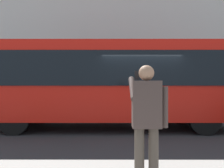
{
  "coord_description": "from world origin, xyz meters",
  "views": [
    {
      "loc": [
        0.92,
        7.67,
        1.57
      ],
      "look_at": [
        0.94,
        0.01,
        1.6
      ],
      "focal_mm": 35.2,
      "sensor_mm": 36.0,
      "label": 1
    }
  ],
  "objects": [
    {
      "name": "building_facade_far",
      "position": [
        -0.02,
        -6.8,
        5.99
      ],
      "size": [
        28.0,
        1.55,
        12.0
      ],
      "color": "beige",
      "rests_on": "ground_plane"
    },
    {
      "name": "pedestrian_photographer",
      "position": [
        0.44,
        4.57,
        1.14
      ],
      "size": [
        0.53,
        0.52,
        1.7
      ],
      "color": "#4C4238",
      "rests_on": "sidewalk_curb"
    },
    {
      "name": "ground_plane",
      "position": [
        0.0,
        0.0,
        0.0
      ],
      "size": [
        60.0,
        60.0,
        0.0
      ],
      "primitive_type": "plane",
      "color": "#2B2B2D"
    },
    {
      "name": "red_bus",
      "position": [
        1.04,
        -0.34,
        1.68
      ],
      "size": [
        9.05,
        2.54,
        3.08
      ],
      "color": "red",
      "rests_on": "ground_plane"
    }
  ]
}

